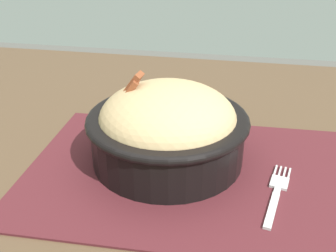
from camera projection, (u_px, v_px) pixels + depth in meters
table at (183, 197)px, 0.57m from camera, size 1.33×0.94×0.77m
placemat at (201, 173)px, 0.51m from camera, size 0.48×0.31×0.00m
bowl at (168, 126)px, 0.52m from camera, size 0.22×0.22×0.12m
fork at (277, 192)px, 0.47m from camera, size 0.04×0.13×0.00m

